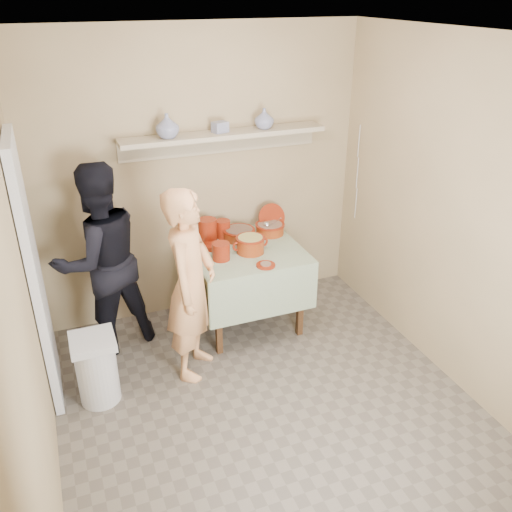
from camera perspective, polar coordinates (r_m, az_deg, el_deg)
name	(u,v)px	position (r m, az deg, el deg)	size (l,w,h in m)	color
ground	(274,417)	(4.15, 1.93, -16.60)	(3.50, 3.50, 0.00)	#645A4E
tile_panel	(35,275)	(4.16, -22.23, -1.86)	(0.06, 0.70, 2.00)	silver
plate_stack_a	(208,231)	(4.88, -5.13, 2.65)	(0.17, 0.17, 0.22)	maroon
plate_stack_b	(223,229)	(4.98, -3.50, 2.88)	(0.14, 0.14, 0.16)	maroon
bowl_stack	(221,251)	(4.57, -3.70, 0.48)	(0.15, 0.15, 0.15)	maroon
empty_bowl	(213,246)	(4.79, -4.59, 1.03)	(0.15, 0.15, 0.05)	maroon
propped_lid	(272,217)	(5.13, 1.67, 4.09)	(0.26, 0.26, 0.02)	maroon
vase_right	(264,119)	(4.85, 0.87, 14.27)	(0.17, 0.17, 0.18)	navy
vase_left	(167,126)	(4.59, -9.33, 13.37)	(0.19, 0.19, 0.20)	navy
ceramic_box	(220,127)	(4.74, -3.80, 13.39)	(0.13, 0.09, 0.09)	navy
person_cook	(191,285)	(4.18, -6.86, -3.07)	(0.57, 0.38, 1.57)	#E49D62
person_helper	(100,260)	(4.62, -16.08, -0.41)	(0.80, 0.63, 1.65)	black
room_shell	(278,214)	(3.27, 2.36, 4.45)	(3.04, 3.54, 2.62)	tan
serving_table	(245,260)	(4.84, -1.19, -0.45)	(0.97, 0.97, 0.76)	#4C2D16
cazuela_meat_a	(239,233)	(4.94, -1.80, 2.43)	(0.30, 0.30, 0.10)	maroon
cazuela_meat_b	(270,228)	(5.05, 1.47, 2.98)	(0.28, 0.28, 0.10)	maroon
ladle	(267,225)	(4.99, 1.20, 3.32)	(0.08, 0.26, 0.19)	silver
cazuela_rice	(250,243)	(4.68, -0.60, 1.34)	(0.33, 0.25, 0.14)	maroon
front_plate	(266,265)	(4.48, 1.04, -0.95)	(0.16, 0.16, 0.03)	maroon
wall_shelf	(223,137)	(4.79, -3.47, 12.43)	(1.80, 0.25, 0.21)	tan
trash_bin	(97,369)	(4.29, -16.41, -11.32)	(0.32, 0.32, 0.56)	silver
electrical_cord	(357,173)	(5.28, 10.62, 8.59)	(0.01, 0.05, 0.90)	silver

